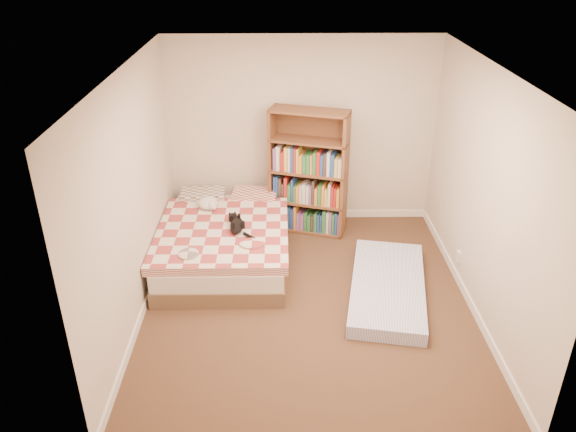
{
  "coord_description": "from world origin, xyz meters",
  "views": [
    {
      "loc": [
        -0.29,
        -5.04,
        3.62
      ],
      "look_at": [
        -0.21,
        0.3,
        0.89
      ],
      "focal_mm": 35.0,
      "sensor_mm": 36.0,
      "label": 1
    }
  ],
  "objects_px": {
    "bed": "(225,239)",
    "white_dog": "(209,203)",
    "black_cat": "(237,224)",
    "bookshelf": "(308,188)",
    "floor_mattress": "(388,287)"
  },
  "relations": [
    {
      "from": "bed",
      "to": "bookshelf",
      "type": "height_order",
      "value": "bookshelf"
    },
    {
      "from": "bookshelf",
      "to": "floor_mattress",
      "type": "xyz_separation_m",
      "value": [
        0.82,
        -1.55,
        -0.52
      ]
    },
    {
      "from": "bookshelf",
      "to": "floor_mattress",
      "type": "bearing_deg",
      "value": -44.85
    },
    {
      "from": "floor_mattress",
      "to": "black_cat",
      "type": "relative_size",
      "value": 2.91
    },
    {
      "from": "black_cat",
      "to": "white_dog",
      "type": "relative_size",
      "value": 1.85
    },
    {
      "from": "bookshelf",
      "to": "white_dog",
      "type": "distance_m",
      "value": 1.32
    },
    {
      "from": "black_cat",
      "to": "white_dog",
      "type": "bearing_deg",
      "value": 108.69
    },
    {
      "from": "black_cat",
      "to": "white_dog",
      "type": "distance_m",
      "value": 0.68
    },
    {
      "from": "bookshelf",
      "to": "black_cat",
      "type": "bearing_deg",
      "value": -115.73
    },
    {
      "from": "bed",
      "to": "black_cat",
      "type": "distance_m",
      "value": 0.4
    },
    {
      "from": "white_dog",
      "to": "black_cat",
      "type": "bearing_deg",
      "value": -42.68
    },
    {
      "from": "bookshelf",
      "to": "white_dog",
      "type": "xyz_separation_m",
      "value": [
        -1.26,
        -0.38,
        -0.03
      ]
    },
    {
      "from": "bed",
      "to": "white_dog",
      "type": "relative_size",
      "value": 6.41
    },
    {
      "from": "bed",
      "to": "bookshelf",
      "type": "bearing_deg",
      "value": 36.06
    },
    {
      "from": "bookshelf",
      "to": "black_cat",
      "type": "xyz_separation_m",
      "value": [
        -0.87,
        -0.94,
        -0.04
      ]
    }
  ]
}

